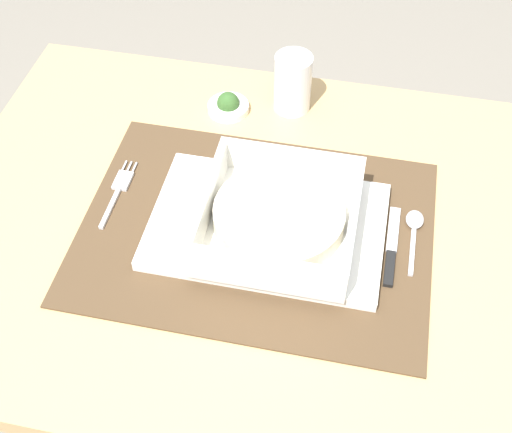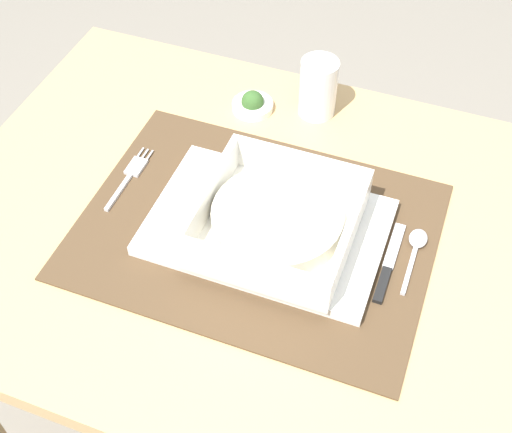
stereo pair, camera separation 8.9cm
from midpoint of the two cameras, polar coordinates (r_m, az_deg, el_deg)
name	(u,v)px [view 2 (the right image)]	position (r m, az deg, el deg)	size (l,w,h in m)	color
dining_table	(268,280)	(1.01, 3.53, -5.47)	(0.91, 0.66, 0.74)	tan
placemat	(256,230)	(0.91, 2.79, -1.33)	(0.47, 0.35, 0.00)	#4C3823
serving_plate	(265,226)	(0.90, 3.55, -1.00)	(0.31, 0.20, 0.02)	white
porridge_bowl	(277,221)	(0.87, 4.69, -0.55)	(0.20, 0.20, 0.06)	white
fork	(131,174)	(0.98, -7.87, 3.42)	(0.02, 0.13, 0.00)	silver
spoon	(416,245)	(0.92, 15.99, -2.45)	(0.02, 0.11, 0.01)	silver
butter_knife	(388,267)	(0.89, 13.79, -4.29)	(0.01, 0.13, 0.01)	black
drinking_glass	(318,90)	(1.06, 7.64, 10.35)	(0.06, 0.06, 0.09)	white
condiment_saucer	(253,104)	(1.08, 2.09, 9.28)	(0.06, 0.06, 0.04)	white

